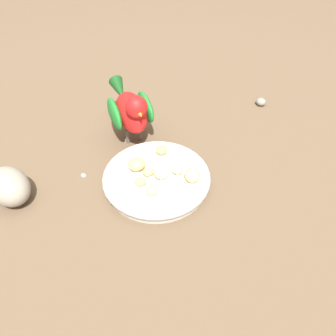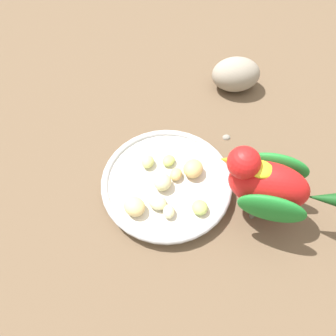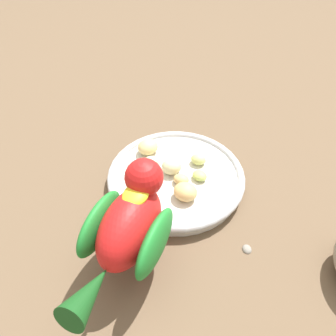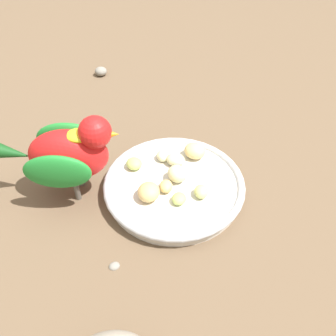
% 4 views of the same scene
% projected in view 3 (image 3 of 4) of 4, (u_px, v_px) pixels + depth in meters
% --- Properties ---
extents(ground_plane, '(4.00, 4.00, 0.00)m').
position_uv_depth(ground_plane, '(188.00, 189.00, 0.58)').
color(ground_plane, brown).
extents(feeding_bowl, '(0.23, 0.23, 0.03)m').
position_uv_depth(feeding_bowl, '(176.00, 178.00, 0.58)').
color(feeding_bowl, beige).
rests_on(feeding_bowl, ground_plane).
extents(apple_piece_0, '(0.04, 0.04, 0.03)m').
position_uv_depth(apple_piece_0, '(172.00, 166.00, 0.58)').
color(apple_piece_0, beige).
rests_on(apple_piece_0, feeding_bowl).
extents(apple_piece_1, '(0.05, 0.05, 0.03)m').
position_uv_depth(apple_piece_1, '(185.00, 192.00, 0.54)').
color(apple_piece_1, tan).
rests_on(apple_piece_1, feeding_bowl).
extents(apple_piece_2, '(0.03, 0.03, 0.02)m').
position_uv_depth(apple_piece_2, '(198.00, 159.00, 0.59)').
color(apple_piece_2, '#C6D17A').
rests_on(apple_piece_2, feeding_bowl).
extents(apple_piece_3, '(0.03, 0.03, 0.02)m').
position_uv_depth(apple_piece_3, '(138.00, 194.00, 0.54)').
color(apple_piece_3, '#B2CC66').
rests_on(apple_piece_3, feeding_bowl).
extents(apple_piece_4, '(0.03, 0.03, 0.02)m').
position_uv_depth(apple_piece_4, '(139.00, 171.00, 0.58)').
color(apple_piece_4, beige).
rests_on(apple_piece_4, feeding_bowl).
extents(apple_piece_5, '(0.03, 0.03, 0.01)m').
position_uv_depth(apple_piece_5, '(200.00, 176.00, 0.57)').
color(apple_piece_5, '#B2CC66').
rests_on(apple_piece_5, feeding_bowl).
extents(apple_piece_6, '(0.05, 0.05, 0.03)m').
position_uv_depth(apple_piece_6, '(148.00, 147.00, 0.61)').
color(apple_piece_6, '#E5C67F').
rests_on(apple_piece_6, feeding_bowl).
extents(apple_piece_7, '(0.04, 0.04, 0.02)m').
position_uv_depth(apple_piece_7, '(150.00, 163.00, 0.59)').
color(apple_piece_7, beige).
rests_on(apple_piece_7, feeding_bowl).
extents(apple_piece_8, '(0.03, 0.03, 0.02)m').
position_uv_depth(apple_piece_8, '(181.00, 179.00, 0.56)').
color(apple_piece_8, tan).
rests_on(apple_piece_8, feeding_bowl).
extents(parrot, '(0.19, 0.17, 0.15)m').
position_uv_depth(parrot, '(128.00, 227.00, 0.42)').
color(parrot, '#59544C').
rests_on(parrot, ground_plane).
extents(pebble_1, '(0.02, 0.02, 0.01)m').
position_uv_depth(pebble_1, '(247.00, 248.00, 0.50)').
color(pebble_1, gray).
rests_on(pebble_1, ground_plane).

